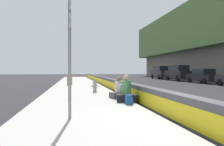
{
  "coord_description": "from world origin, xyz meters",
  "views": [
    {
      "loc": [
        -5.59,
        3.07,
        1.54
      ],
      "look_at": [
        8.48,
        0.47,
        1.36
      ],
      "focal_mm": 33.79,
      "sensor_mm": 36.0,
      "label": 1
    }
  ],
  "objects_px": {
    "fire_hydrant": "(95,85)",
    "seated_person_middle": "(118,91)",
    "route_sign_post": "(70,47)",
    "parked_car_fourth": "(203,76)",
    "construction_barrel": "(70,80)",
    "parked_car_far": "(161,72)",
    "parked_car_midline": "(178,73)",
    "backpack": "(129,100)",
    "seated_person_foreground": "(126,93)"
  },
  "relations": [
    {
      "from": "route_sign_post",
      "to": "parked_car_fourth",
      "type": "distance_m",
      "value": 22.6
    },
    {
      "from": "construction_barrel",
      "to": "parked_car_far",
      "type": "relative_size",
      "value": 0.2
    },
    {
      "from": "seated_person_middle",
      "to": "parked_car_far",
      "type": "height_order",
      "value": "parked_car_far"
    },
    {
      "from": "seated_person_foreground",
      "to": "parked_car_far",
      "type": "xyz_separation_m",
      "value": [
        26.0,
        -12.9,
        0.67
      ]
    },
    {
      "from": "parked_car_midline",
      "to": "parked_car_far",
      "type": "height_order",
      "value": "same"
    },
    {
      "from": "seated_person_middle",
      "to": "backpack",
      "type": "distance_m",
      "value": 2.03
    },
    {
      "from": "fire_hydrant",
      "to": "parked_car_far",
      "type": "relative_size",
      "value": 0.18
    },
    {
      "from": "backpack",
      "to": "route_sign_post",
      "type": "bearing_deg",
      "value": 133.27
    },
    {
      "from": "fire_hydrant",
      "to": "seated_person_middle",
      "type": "xyz_separation_m",
      "value": [
        -3.06,
        -0.89,
        -0.11
      ]
    },
    {
      "from": "route_sign_post",
      "to": "parked_car_midline",
      "type": "xyz_separation_m",
      "value": [
        22.48,
        -15.26,
        -1.03
      ]
    },
    {
      "from": "route_sign_post",
      "to": "construction_barrel",
      "type": "relative_size",
      "value": 3.79
    },
    {
      "from": "route_sign_post",
      "to": "construction_barrel",
      "type": "distance_m",
      "value": 14.6
    },
    {
      "from": "seated_person_foreground",
      "to": "parked_car_midline",
      "type": "bearing_deg",
      "value": -33.36
    },
    {
      "from": "seated_person_foreground",
      "to": "parked_car_fourth",
      "type": "height_order",
      "value": "parked_car_fourth"
    },
    {
      "from": "parked_car_midline",
      "to": "seated_person_foreground",
      "type": "bearing_deg",
      "value": 146.64
    },
    {
      "from": "construction_barrel",
      "to": "parked_car_fourth",
      "type": "xyz_separation_m",
      "value": [
        2.04,
        -15.58,
        0.24
      ]
    },
    {
      "from": "fire_hydrant",
      "to": "parked_car_fourth",
      "type": "bearing_deg",
      "value": -56.27
    },
    {
      "from": "construction_barrel",
      "to": "parked_car_far",
      "type": "xyz_separation_m",
      "value": [
        14.49,
        -15.59,
        0.56
      ]
    },
    {
      "from": "parked_car_far",
      "to": "seated_person_middle",
      "type": "bearing_deg",
      "value": 152.32
    },
    {
      "from": "seated_person_foreground",
      "to": "construction_barrel",
      "type": "height_order",
      "value": "seated_person_foreground"
    },
    {
      "from": "seated_person_middle",
      "to": "parked_car_midline",
      "type": "xyz_separation_m",
      "value": [
        18.26,
        -12.92,
        0.71
      ]
    },
    {
      "from": "backpack",
      "to": "parked_car_fourth",
      "type": "xyz_separation_m",
      "value": [
        14.36,
        -13.0,
        0.53
      ]
    },
    {
      "from": "route_sign_post",
      "to": "parked_car_midline",
      "type": "bearing_deg",
      "value": -34.17
    },
    {
      "from": "route_sign_post",
      "to": "seated_person_foreground",
      "type": "distance_m",
      "value": 4.22
    },
    {
      "from": "seated_person_middle",
      "to": "fire_hydrant",
      "type": "bearing_deg",
      "value": 16.13
    },
    {
      "from": "parked_car_far",
      "to": "seated_person_foreground",
      "type": "bearing_deg",
      "value": 153.61
    },
    {
      "from": "route_sign_post",
      "to": "parked_car_far",
      "type": "relative_size",
      "value": 0.75
    },
    {
      "from": "backpack",
      "to": "parked_car_far",
      "type": "relative_size",
      "value": 0.08
    },
    {
      "from": "fire_hydrant",
      "to": "seated_person_foreground",
      "type": "bearing_deg",
      "value": -167.08
    },
    {
      "from": "backpack",
      "to": "construction_barrel",
      "type": "relative_size",
      "value": 0.42
    },
    {
      "from": "parked_car_fourth",
      "to": "seated_person_foreground",
      "type": "bearing_deg",
      "value": 136.43
    },
    {
      "from": "seated_person_middle",
      "to": "parked_car_fourth",
      "type": "height_order",
      "value": "parked_car_fourth"
    },
    {
      "from": "route_sign_post",
      "to": "construction_barrel",
      "type": "xyz_separation_m",
      "value": [
        14.51,
        0.25,
        -1.59
      ]
    },
    {
      "from": "seated_person_foreground",
      "to": "fire_hydrant",
      "type": "bearing_deg",
      "value": 12.92
    },
    {
      "from": "seated_person_foreground",
      "to": "route_sign_post",
      "type": "bearing_deg",
      "value": 140.91
    },
    {
      "from": "route_sign_post",
      "to": "parked_car_fourth",
      "type": "relative_size",
      "value": 0.79
    },
    {
      "from": "route_sign_post",
      "to": "backpack",
      "type": "relative_size",
      "value": 9.0
    },
    {
      "from": "fire_hydrant",
      "to": "route_sign_post",
      "type": "bearing_deg",
      "value": 168.72
    },
    {
      "from": "construction_barrel",
      "to": "parked_car_midline",
      "type": "relative_size",
      "value": 0.2
    },
    {
      "from": "backpack",
      "to": "parked_car_midline",
      "type": "height_order",
      "value": "parked_car_midline"
    },
    {
      "from": "parked_car_fourth",
      "to": "parked_car_far",
      "type": "xyz_separation_m",
      "value": [
        12.45,
        -0.01,
        0.32
      ]
    },
    {
      "from": "fire_hydrant",
      "to": "parked_car_midline",
      "type": "distance_m",
      "value": 20.54
    },
    {
      "from": "construction_barrel",
      "to": "parked_car_midline",
      "type": "bearing_deg",
      "value": -62.81
    },
    {
      "from": "parked_car_fourth",
      "to": "route_sign_post",
      "type": "bearing_deg",
      "value": 137.2
    },
    {
      "from": "parked_car_far",
      "to": "route_sign_post",
      "type": "bearing_deg",
      "value": 152.13
    },
    {
      "from": "seated_person_foreground",
      "to": "backpack",
      "type": "height_order",
      "value": "seated_person_foreground"
    },
    {
      "from": "seated_person_middle",
      "to": "construction_barrel",
      "type": "relative_size",
      "value": 1.13
    },
    {
      "from": "route_sign_post",
      "to": "parked_car_far",
      "type": "distance_m",
      "value": 32.83
    },
    {
      "from": "construction_barrel",
      "to": "seated_person_middle",
      "type": "bearing_deg",
      "value": -165.87
    },
    {
      "from": "backpack",
      "to": "parked_car_far",
      "type": "xyz_separation_m",
      "value": [
        26.81,
        -13.01,
        0.85
      ]
    }
  ]
}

